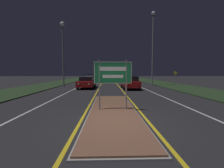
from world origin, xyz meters
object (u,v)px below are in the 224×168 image
object	(u,v)px
highway_sign	(113,75)
car_approaching_0	(87,82)
car_receding_1	(121,79)
car_approaching_2	(90,76)
warning_sign	(175,77)
streetlight_right_near	(153,39)
car_approaching_1	(98,78)
car_receding_0	(130,82)
streetlight_left_near	(63,42)

from	to	relation	value
highway_sign	car_approaching_0	xyz separation A→B (m)	(-2.86, 11.45, -1.08)
highway_sign	car_receding_1	world-z (taller)	highway_sign
car_approaching_2	warning_sign	world-z (taller)	warning_sign
streetlight_right_near	car_approaching_1	bearing A→B (deg)	128.49
car_receding_1	car_approaching_1	size ratio (longest dim) A/B	0.99
car_receding_0	car_approaching_1	xyz separation A→B (m)	(-4.76, 15.14, -0.02)
car_receding_1	streetlight_right_near	bearing A→B (deg)	-61.89
car_approaching_1	car_approaching_2	distance (m)	13.47
warning_sign	streetlight_right_near	bearing A→B (deg)	162.26
highway_sign	streetlight_left_near	xyz separation A→B (m)	(-6.15, 12.82, 4.13)
car_approaching_1	warning_sign	distance (m)	16.74
streetlight_right_near	car_approaching_0	bearing A→B (deg)	-161.23
car_receding_1	car_approaching_0	size ratio (longest dim) A/B	1.00
warning_sign	car_approaching_0	bearing A→B (deg)	-170.04
highway_sign	warning_sign	size ratio (longest dim) A/B	1.17
car_approaching_1	car_receding_1	bearing A→B (deg)	-36.35
streetlight_left_near	car_approaching_1	xyz separation A→B (m)	(3.80, 12.69, -5.18)
streetlight_left_near	car_approaching_2	bearing A→B (deg)	88.73
highway_sign	warning_sign	world-z (taller)	highway_sign
streetlight_left_near	car_approaching_0	world-z (taller)	streetlight_left_near
streetlight_right_near	car_approaching_2	distance (m)	27.48
car_approaching_0	car_approaching_2	world-z (taller)	car_approaching_2
highway_sign	streetlight_right_near	distance (m)	16.67
car_approaching_2	car_receding_1	bearing A→B (deg)	-64.38
streetlight_right_near	warning_sign	distance (m)	6.35
car_receding_1	car_approaching_2	xyz separation A→B (m)	(-7.93, 16.54, 0.03)
car_approaching_0	warning_sign	bearing A→B (deg)	9.96
streetlight_right_near	car_approaching_2	bearing A→B (deg)	116.41
highway_sign	car_approaching_0	world-z (taller)	highway_sign
car_approaching_0	car_approaching_1	xyz separation A→B (m)	(0.51, 14.06, 0.03)
car_receding_1	warning_sign	distance (m)	11.02
highway_sign	warning_sign	distance (m)	16.54
car_receding_0	car_approaching_0	bearing A→B (deg)	168.41
car_receding_0	car_approaching_1	distance (m)	15.88
streetlight_left_near	car_receding_0	size ratio (longest dim) A/B	1.82
car_approaching_0	car_approaching_2	bearing A→B (deg)	95.72
streetlight_right_near	car_approaching_1	xyz separation A→B (m)	(-8.69, 10.93, -6.07)
car_receding_0	car_approaching_2	bearing A→B (deg)	105.81
streetlight_left_near	warning_sign	distance (m)	16.23
car_receding_1	car_approaching_2	bearing A→B (deg)	115.62
car_receding_1	car_approaching_1	bearing A→B (deg)	143.65
car_approaching_0	car_approaching_1	size ratio (longest dim) A/B	0.99
highway_sign	streetlight_left_near	distance (m)	14.81
car_approaching_0	highway_sign	bearing A→B (deg)	-75.98
highway_sign	warning_sign	bearing A→B (deg)	55.37
streetlight_right_near	car_approaching_2	xyz separation A→B (m)	(-11.92, 24.01, -6.05)
car_receding_1	car_approaching_2	distance (m)	18.34
car_approaching_2	car_approaching_0	bearing A→B (deg)	-84.28
streetlight_right_near	car_receding_1	world-z (taller)	streetlight_right_near
car_receding_0	car_approaching_0	size ratio (longest dim) A/B	0.98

